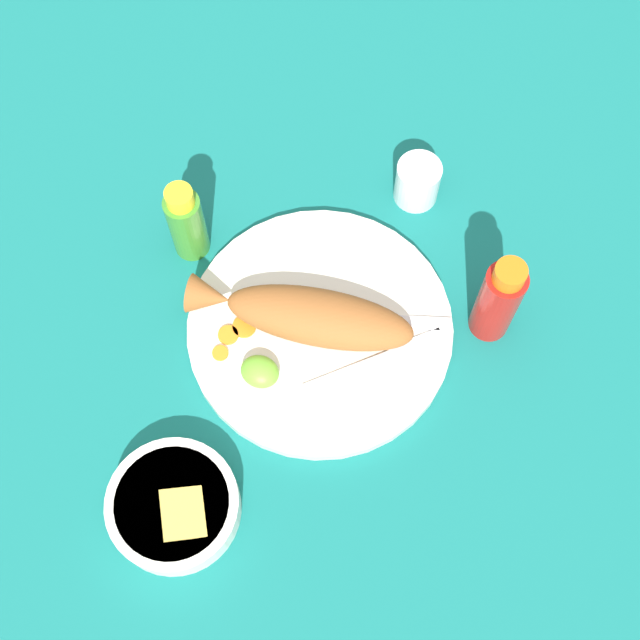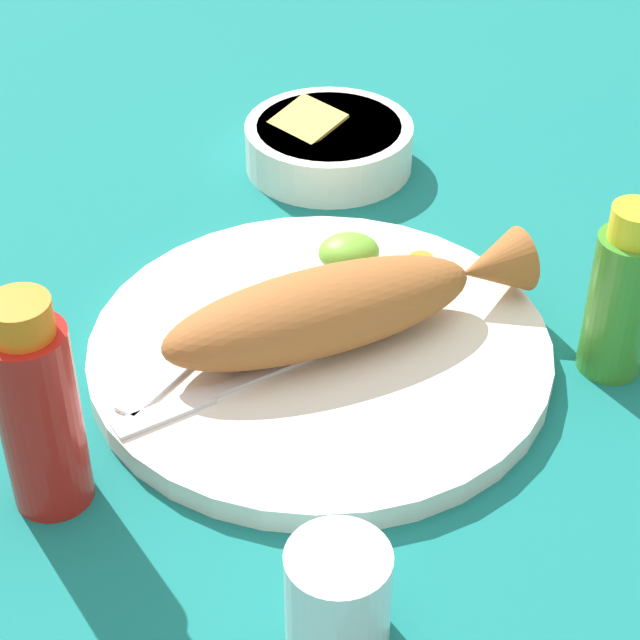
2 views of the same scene
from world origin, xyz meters
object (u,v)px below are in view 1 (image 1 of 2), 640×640
(hot_sauce_bottle_red, at_px, (498,300))
(guacamole_bowl, at_px, (174,506))
(fried_fish, at_px, (307,315))
(hot_sauce_bottle_green, at_px, (186,222))
(fork_far, at_px, (383,357))
(salt_cup, at_px, (417,184))
(main_plate, at_px, (320,329))
(fork_near, at_px, (388,322))

(hot_sauce_bottle_red, relative_size, guacamole_bowl, 1.01)
(fried_fish, distance_m, hot_sauce_bottle_green, 0.19)
(fork_far, bearing_deg, salt_cup, 55.53)
(fork_far, distance_m, hot_sauce_bottle_red, 0.16)
(main_plate, xyz_separation_m, hot_sauce_bottle_green, (-0.20, 0.04, 0.05))
(fried_fish, relative_size, hot_sauce_bottle_red, 1.87)
(main_plate, xyz_separation_m, fork_near, (0.07, 0.04, 0.01))
(main_plate, xyz_separation_m, fried_fish, (-0.02, -0.00, 0.04))
(hot_sauce_bottle_red, distance_m, guacamole_bowl, 0.45)
(hot_sauce_bottle_red, relative_size, hot_sauce_bottle_green, 1.15)
(fried_fish, distance_m, fork_far, 0.11)
(salt_cup, distance_m, guacamole_bowl, 0.52)
(fork_far, bearing_deg, main_plate, 129.27)
(salt_cup, bearing_deg, hot_sauce_bottle_red, -41.08)
(fried_fish, relative_size, fork_near, 1.62)
(fork_near, xyz_separation_m, salt_cup, (-0.04, 0.20, 0.01))
(fried_fish, bearing_deg, hot_sauce_bottle_green, 153.44)
(fried_fish, xyz_separation_m, fork_near, (0.09, 0.04, -0.03))
(fried_fish, bearing_deg, hot_sauce_bottle_red, 13.66)
(fork_far, relative_size, hot_sauce_bottle_red, 0.95)
(fork_far, bearing_deg, fork_near, 58.73)
(fork_far, relative_size, hot_sauce_bottle_green, 1.09)
(guacamole_bowl, bearing_deg, hot_sauce_bottle_red, 56.63)
(salt_cup, bearing_deg, hot_sauce_bottle_green, -140.50)
(fork_near, xyz_separation_m, fork_far, (0.01, -0.05, 0.00))
(guacamole_bowl, bearing_deg, salt_cup, 80.00)
(main_plate, xyz_separation_m, salt_cup, (0.03, 0.24, 0.02))
(fork_near, distance_m, hot_sauce_bottle_red, 0.14)
(hot_sauce_bottle_green, relative_size, salt_cup, 2.07)
(fried_fish, relative_size, fork_far, 1.98)
(guacamole_bowl, bearing_deg, fork_near, 67.25)
(main_plate, relative_size, hot_sauce_bottle_green, 2.49)
(hot_sauce_bottle_green, bearing_deg, guacamole_bowl, -65.05)
(fork_near, distance_m, guacamole_bowl, 0.34)
(fried_fish, bearing_deg, main_plate, -0.00)
(fork_near, height_order, hot_sauce_bottle_green, hot_sauce_bottle_green)
(main_plate, distance_m, fork_far, 0.09)
(fried_fish, height_order, fork_far, fried_fish)
(main_plate, relative_size, fork_far, 2.29)
(fried_fish, height_order, guacamole_bowl, fried_fish)
(fork_near, relative_size, hot_sauce_bottle_red, 1.15)
(fork_near, relative_size, salt_cup, 2.74)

